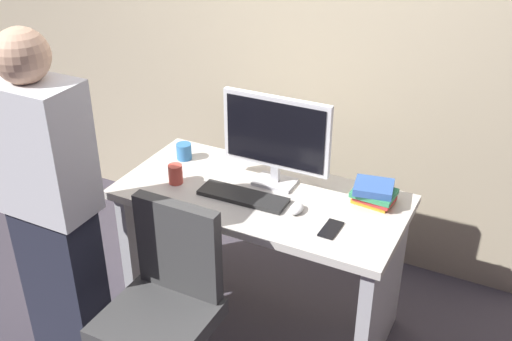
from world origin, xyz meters
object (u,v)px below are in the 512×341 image
object	(u,v)px
monitor	(276,136)
office_chair	(165,319)
cup_near_keyboard	(176,174)
desk	(261,235)
mouse	(296,209)
person_at_desk	(51,211)
cell_phone	(331,229)
cup_by_monitor	(184,151)
keyboard	(243,196)
book_stack	(374,193)

from	to	relation	value
monitor	office_chair	bearing A→B (deg)	-101.90
office_chair	cup_near_keyboard	size ratio (longest dim) A/B	9.67
desk	office_chair	world-z (taller)	office_chair
office_chair	mouse	distance (m)	0.75
mouse	office_chair	bearing A→B (deg)	-122.06
person_at_desk	cell_phone	world-z (taller)	person_at_desk
cup_by_monitor	cup_near_keyboard	bearing A→B (deg)	-66.44
cell_phone	person_at_desk	bearing A→B (deg)	-153.08
desk	person_at_desk	xyz separation A→B (m)	(-0.68, -0.66, 0.32)
keyboard	cup_near_keyboard	xyz separation A→B (m)	(-0.36, -0.02, 0.04)
monitor	cup_near_keyboard	size ratio (longest dim) A/B	5.56
cup_near_keyboard	monitor	bearing A→B (deg)	25.98
person_at_desk	cup_near_keyboard	bearing A→B (deg)	65.50
desk	cup_near_keyboard	bearing A→B (deg)	-167.04
person_at_desk	book_stack	size ratio (longest dim) A/B	8.00
office_chair	person_at_desk	distance (m)	0.68
desk	book_stack	size ratio (longest dim) A/B	6.72
cup_near_keyboard	book_stack	xyz separation A→B (m)	(0.92, 0.26, 0.00)
cup_near_keyboard	cup_by_monitor	size ratio (longest dim) A/B	1.14
monitor	cell_phone	size ratio (longest dim) A/B	3.75
person_at_desk	cup_by_monitor	bearing A→B (deg)	78.94
desk	keyboard	world-z (taller)	keyboard
cup_near_keyboard	cell_phone	size ratio (longest dim) A/B	0.68
person_at_desk	keyboard	xyz separation A→B (m)	(0.62, 0.59, -0.08)
cup_by_monitor	book_stack	xyz separation A→B (m)	(1.02, 0.03, 0.01)
desk	cell_phone	distance (m)	0.49
cup_by_monitor	book_stack	size ratio (longest dim) A/B	0.42
desk	monitor	distance (m)	0.51
desk	mouse	size ratio (longest dim) A/B	13.78
monitor	keyboard	distance (m)	0.32
desk	monitor	bearing A→B (deg)	80.22
office_chair	mouse	world-z (taller)	office_chair
person_at_desk	book_stack	world-z (taller)	person_at_desk
desk	mouse	distance (m)	0.34
book_stack	office_chair	bearing A→B (deg)	-128.68
mouse	person_at_desk	bearing A→B (deg)	-146.45
desk	person_at_desk	distance (m)	1.00
mouse	book_stack	world-z (taller)	book_stack
keyboard	cup_by_monitor	size ratio (longest dim) A/B	5.03
cell_phone	keyboard	bearing A→B (deg)	173.67
person_at_desk	keyboard	size ratio (longest dim) A/B	3.81
keyboard	cup_near_keyboard	size ratio (longest dim) A/B	4.42
person_at_desk	cup_near_keyboard	size ratio (longest dim) A/B	16.86
cup_by_monitor	cell_phone	size ratio (longest dim) A/B	0.59
office_chair	monitor	distance (m)	0.97
mouse	cell_phone	bearing A→B (deg)	-18.53
cup_near_keyboard	mouse	bearing A→B (deg)	2.26
cup_by_monitor	monitor	bearing A→B (deg)	-2.16
person_at_desk	desk	bearing A→B (deg)	44.44
book_stack	cup_by_monitor	bearing A→B (deg)	-178.58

